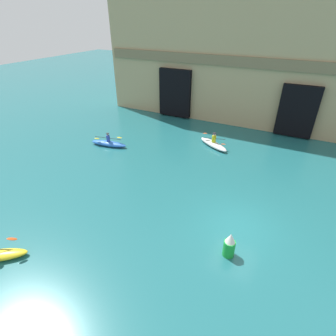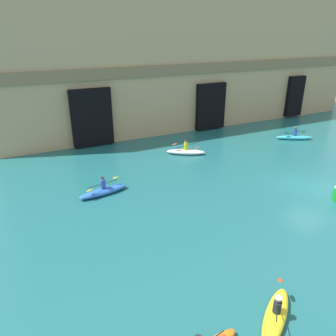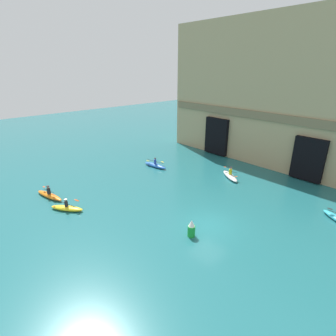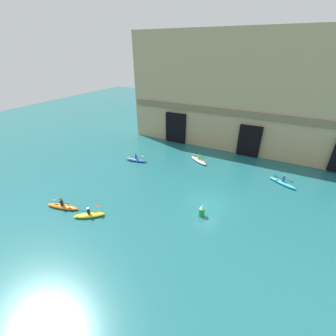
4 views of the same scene
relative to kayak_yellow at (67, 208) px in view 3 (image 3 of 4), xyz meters
The scene contains 7 objects.
ground_plane 12.00m from the kayak_yellow, 37.08° to the left, with size 120.00×120.00×0.00m, color #1E6066.
cliff_bluff 27.58m from the kayak_yellow, 67.13° to the left, with size 38.64×5.72×16.89m.
kayak_yellow is the anchor object (origin of this frame).
kayak_white 16.90m from the kayak_yellow, 72.14° to the left, with size 3.12×2.29×1.25m.
kayak_blue 12.44m from the kayak_yellow, 103.39° to the left, with size 3.31×1.27×1.18m.
kayak_orange 3.39m from the kayak_yellow, behind, with size 3.57×1.52×1.18m.
marker_buoy 10.91m from the kayak_yellow, 28.37° to the left, with size 0.55×0.55×1.33m.
Camera 3 is at (10.66, -13.91, 11.44)m, focal length 28.00 mm.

